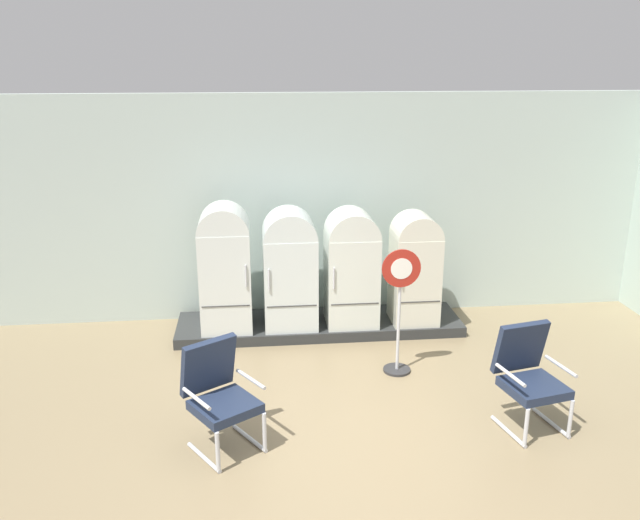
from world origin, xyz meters
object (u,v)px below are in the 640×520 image
armchair_left (219,391)px  armchair_right (529,372)px  refrigerator_2 (351,264)px  sign_stand (399,314)px  refrigerator_0 (225,264)px  refrigerator_3 (415,265)px  refrigerator_1 (290,265)px

armchair_left → armchair_right: bearing=1.1°
refrigerator_2 → sign_stand: bearing=-73.1°
refrigerator_2 → sign_stand: 1.29m
refrigerator_0 → refrigerator_3: bearing=-0.7°
refrigerator_1 → sign_stand: size_ratio=1.03×
sign_stand → refrigerator_3: bearing=68.4°
armchair_right → refrigerator_3: bearing=102.9°
refrigerator_2 → armchair_left: (-1.62, -2.52, -0.38)m
refrigerator_0 → armchair_left: size_ratio=1.57×
refrigerator_1 → refrigerator_2: size_ratio=1.01×
refrigerator_1 → armchair_left: (-0.82, -2.53, -0.39)m
refrigerator_0 → refrigerator_2: 1.63m
armchair_right → sign_stand: sign_stand is taller
refrigerator_0 → armchair_left: refrigerator_0 is taller
refrigerator_3 → sign_stand: bearing=-111.6°
refrigerator_2 → armchair_right: refrigerator_2 is taller
refrigerator_0 → sign_stand: refrigerator_0 is taller
refrigerator_3 → armchair_right: bearing=-77.1°
refrigerator_1 → armchair_left: refrigerator_1 is taller
refrigerator_3 → sign_stand: 1.29m
armchair_right → refrigerator_2: bearing=119.5°
sign_stand → armchair_right: bearing=-50.5°
refrigerator_1 → sign_stand: bearing=-46.3°
refrigerator_2 → armchair_right: 2.85m
refrigerator_3 → armchair_left: refrigerator_3 is taller
refrigerator_0 → sign_stand: bearing=-31.3°
refrigerator_2 → refrigerator_1: bearing=179.1°
armchair_left → sign_stand: sign_stand is taller
armchair_right → sign_stand: 1.62m
refrigerator_2 → sign_stand: (0.37, -1.22, -0.22)m
armchair_right → sign_stand: bearing=129.5°
refrigerator_0 → refrigerator_2: (1.63, 0.00, -0.06)m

